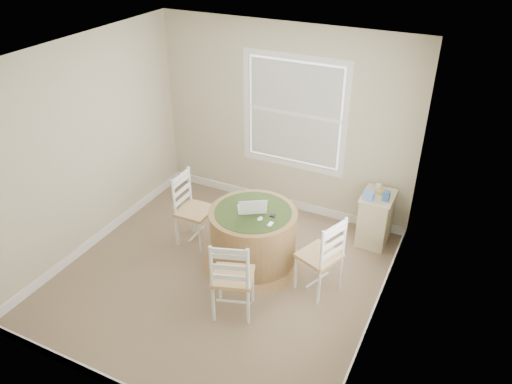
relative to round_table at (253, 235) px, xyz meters
The scene contains 14 objects.
room 0.93m from the round_table, 103.88° to the right, with size 3.64×3.64×2.64m.
round_table is the anchor object (origin of this frame).
chair_left 0.86m from the round_table, behind, with size 0.42×0.40×0.95m, color white, non-canonical shape.
chair_near 0.86m from the round_table, 78.01° to the right, with size 0.42×0.40×0.95m, color white, non-canonical shape.
chair_right 0.88m from the round_table, ahead, with size 0.42×0.40×0.95m, color white, non-canonical shape.
laptop 0.37m from the round_table, 157.38° to the left, with size 0.42×0.41×0.23m.
mouse 0.39m from the round_table, 37.97° to the right, with size 0.06×0.09×0.03m, color white.
phone 0.47m from the round_table, 27.47° to the right, with size 0.04×0.09×0.02m, color #B7BABF.
keys 0.42m from the round_table, ahead, with size 0.06×0.05×0.03m, color black.
corner_chest 1.62m from the round_table, 42.42° to the left, with size 0.39×0.52×0.69m.
tissue_box 1.52m from the round_table, 40.97° to the left, with size 0.12×0.12×0.10m, color #6390E3.
box_yellow 1.70m from the round_table, 42.85° to the left, with size 0.15×0.10×0.06m, color gold.
box_blue 1.68m from the round_table, 38.27° to the left, with size 0.08×0.08×0.12m, color #33609B.
cup_cream 1.70m from the round_table, 45.77° to the left, with size 0.07×0.07×0.09m, color beige.
Camera 1 is at (2.39, -3.94, 3.87)m, focal length 35.00 mm.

